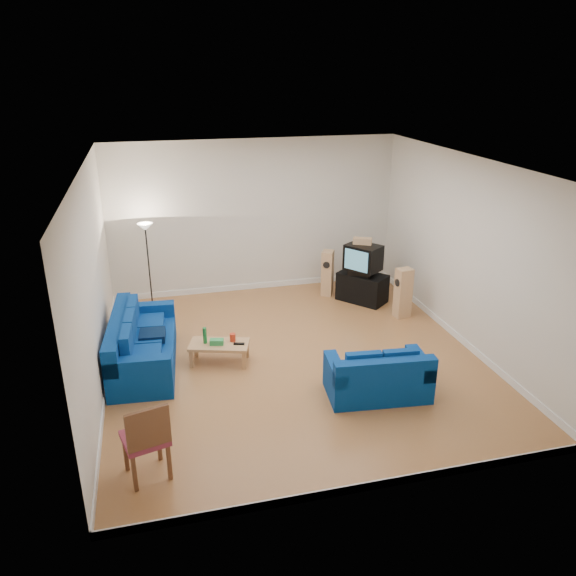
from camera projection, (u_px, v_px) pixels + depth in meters
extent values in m
cube|color=brown|center=(294.00, 358.00, 9.34)|extent=(6.00, 6.50, 0.01)
cube|color=white|center=(295.00, 164.00, 8.16)|extent=(6.00, 6.50, 0.01)
cube|color=silver|center=(255.00, 217.00, 11.68)|extent=(6.00, 0.01, 3.20)
cube|color=silver|center=(374.00, 369.00, 5.82)|extent=(6.00, 0.01, 3.20)
cube|color=silver|center=(93.00, 284.00, 8.07)|extent=(0.01, 6.50, 3.20)
cube|color=silver|center=(467.00, 253.00, 9.43)|extent=(0.01, 6.50, 3.20)
cube|color=white|center=(256.00, 286.00, 12.24)|extent=(6.00, 0.02, 0.12)
cube|color=white|center=(366.00, 486.00, 6.40)|extent=(6.00, 0.02, 0.12)
cube|color=white|center=(106.00, 377.00, 8.64)|extent=(0.02, 6.50, 0.12)
cube|color=white|center=(456.00, 335.00, 10.00)|extent=(0.02, 6.50, 0.12)
cube|color=navy|center=(145.00, 354.00, 9.04)|extent=(1.12, 2.28, 0.42)
cube|color=navy|center=(118.00, 331.00, 8.82)|extent=(0.39, 2.22, 0.43)
cube|color=navy|center=(147.00, 310.00, 9.83)|extent=(0.97, 0.29, 0.24)
cube|color=navy|center=(138.00, 366.00, 8.00)|extent=(0.97, 0.29, 0.24)
cube|color=#051734|center=(152.00, 336.00, 8.95)|extent=(0.43, 0.43, 0.12)
cube|color=navy|center=(377.00, 383.00, 8.26)|extent=(1.54, 0.96, 0.36)
cube|color=navy|center=(385.00, 372.00, 7.83)|extent=(1.47, 0.34, 0.37)
cube|color=navy|center=(335.00, 369.00, 8.07)|extent=(0.27, 0.83, 0.21)
cube|color=navy|center=(420.00, 363.00, 8.24)|extent=(0.27, 0.83, 0.21)
cube|color=#051734|center=(376.00, 363.00, 8.28)|extent=(0.38, 0.38, 0.10)
cube|color=tan|center=(219.00, 345.00, 9.09)|extent=(1.05, 0.74, 0.05)
cube|color=tan|center=(191.00, 359.00, 9.00)|extent=(0.08, 0.08, 0.30)
cube|color=tan|center=(196.00, 348.00, 9.35)|extent=(0.08, 0.08, 0.30)
cube|color=tan|center=(244.00, 360.00, 8.96)|extent=(0.08, 0.08, 0.30)
cube|color=tan|center=(247.00, 349.00, 9.31)|extent=(0.08, 0.08, 0.30)
cylinder|color=#197233|center=(205.00, 335.00, 9.04)|extent=(0.09, 0.09, 0.27)
cube|color=green|center=(217.00, 342.00, 9.03)|extent=(0.24, 0.17, 0.09)
cylinder|color=red|center=(233.00, 337.00, 9.13)|extent=(0.10, 0.10, 0.13)
cube|color=black|center=(239.00, 344.00, 9.04)|extent=(0.18, 0.10, 0.02)
cube|color=black|center=(362.00, 287.00, 11.51)|extent=(1.03, 1.08, 0.59)
cube|color=black|center=(361.00, 272.00, 11.37)|extent=(0.59, 0.57, 0.11)
cube|color=black|center=(363.00, 257.00, 11.25)|extent=(0.78, 0.82, 0.51)
cube|color=#376879|center=(356.00, 261.00, 11.06)|extent=(0.33, 0.44, 0.41)
cube|color=tan|center=(362.00, 241.00, 11.19)|extent=(0.40, 0.30, 0.13)
cube|color=tan|center=(327.00, 273.00, 11.76)|extent=(0.33, 0.36, 0.96)
cylinder|color=black|center=(326.00, 265.00, 11.55)|extent=(0.13, 0.09, 0.14)
cube|color=tan|center=(403.00, 293.00, 10.72)|extent=(0.32, 0.27, 0.98)
cylinder|color=black|center=(397.00, 283.00, 10.58)|extent=(0.04, 0.15, 0.14)
cylinder|color=black|center=(153.00, 307.00, 11.27)|extent=(0.22, 0.22, 0.03)
cylinder|color=black|center=(149.00, 268.00, 10.96)|extent=(0.03, 0.03, 1.64)
cone|color=white|center=(145.00, 227.00, 10.65)|extent=(0.30, 0.30, 0.13)
cube|color=brown|center=(134.00, 473.00, 6.33)|extent=(0.05, 0.05, 0.49)
cube|color=brown|center=(126.00, 453.00, 6.66)|extent=(0.05, 0.05, 0.49)
cube|color=brown|center=(169.00, 462.00, 6.51)|extent=(0.05, 0.05, 0.49)
cube|color=brown|center=(159.00, 443.00, 6.84)|extent=(0.05, 0.05, 0.49)
cube|color=maroon|center=(145.00, 438.00, 6.49)|extent=(0.60, 0.60, 0.07)
cube|color=brown|center=(148.00, 429.00, 6.21)|extent=(0.49, 0.17, 0.49)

